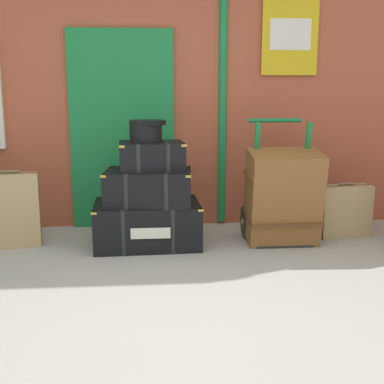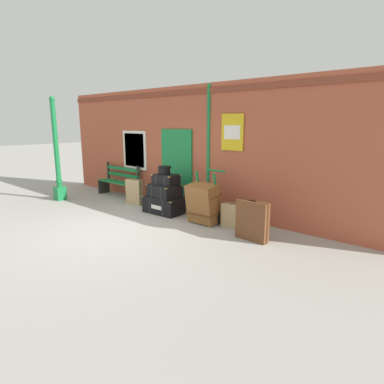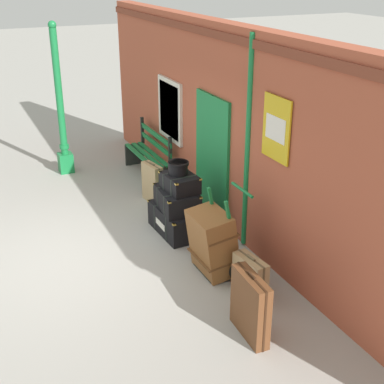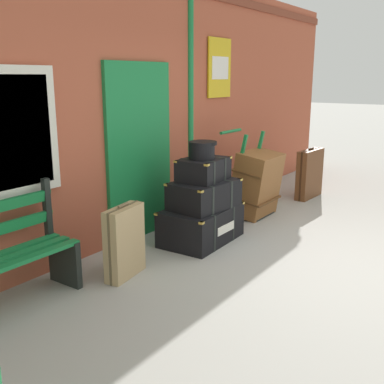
{
  "view_description": "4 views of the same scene",
  "coord_description": "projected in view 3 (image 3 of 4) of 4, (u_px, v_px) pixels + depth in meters",
  "views": [
    {
      "loc": [
        -0.09,
        -3.07,
        1.51
      ],
      "look_at": [
        0.3,
        1.74,
        0.51
      ],
      "focal_mm": 47.68,
      "sensor_mm": 36.0,
      "label": 1
    },
    {
      "loc": [
        5.7,
        -3.97,
        2.26
      ],
      "look_at": [
        0.64,
        1.87,
        0.62
      ],
      "focal_mm": 30.58,
      "sensor_mm": 36.0,
      "label": 2
    },
    {
      "loc": [
        6.94,
        -1.34,
        4.04
      ],
      "look_at": [
        -0.05,
        1.9,
        0.69
      ],
      "focal_mm": 50.18,
      "sensor_mm": 36.0,
      "label": 3
    },
    {
      "loc": [
        -4.52,
        -1.23,
        1.93
      ],
      "look_at": [
        0.02,
        1.95,
        0.54
      ],
      "focal_mm": 43.15,
      "sensor_mm": 36.0,
      "label": 4
    }
  ],
  "objects": [
    {
      "name": "ground_plane",
      "position": [
        76.0,
        258.0,
        7.9
      ],
      "size": [
        60.0,
        60.0,
        0.0
      ],
      "primitive_type": "plane",
      "color": "#A3A099"
    },
    {
      "name": "brick_facade",
      "position": [
        233.0,
        131.0,
        8.28
      ],
      "size": [
        10.4,
        0.35,
        3.2
      ],
      "color": "#AD5138",
      "rests_on": "ground"
    },
    {
      "name": "lamp_post",
      "position": [
        61.0,
        118.0,
        10.65
      ],
      "size": [
        0.28,
        0.28,
        3.0
      ],
      "color": "#197A3D",
      "rests_on": "ground"
    },
    {
      "name": "platform_bench",
      "position": [
        149.0,
        155.0,
        10.74
      ],
      "size": [
        1.6,
        0.43,
        1.01
      ],
      "color": "#197A3D",
      "rests_on": "ground"
    },
    {
      "name": "steamer_trunk_base",
      "position": [
        178.0,
        220.0,
        8.59
      ],
      "size": [
        1.03,
        0.69,
        0.43
      ],
      "color": "black",
      "rests_on": "ground"
    },
    {
      "name": "steamer_trunk_middle",
      "position": [
        177.0,
        199.0,
        8.41
      ],
      "size": [
        0.85,
        0.61,
        0.33
      ],
      "color": "black",
      "rests_on": "steamer_trunk_base"
    },
    {
      "name": "steamer_trunk_top",
      "position": [
        180.0,
        183.0,
        8.28
      ],
      "size": [
        0.64,
        0.49,
        0.27
      ],
      "color": "black",
      "rests_on": "steamer_trunk_middle"
    },
    {
      "name": "round_hatbox",
      "position": [
        178.0,
        167.0,
        8.22
      ],
      "size": [
        0.34,
        0.32,
        0.2
      ],
      "color": "black",
      "rests_on": "steamer_trunk_top"
    },
    {
      "name": "porters_trolley",
      "position": [
        224.0,
        252.0,
        7.52
      ],
      "size": [
        0.71,
        0.62,
        1.19
      ],
      "color": "black",
      "rests_on": "ground"
    },
    {
      "name": "large_brown_trunk",
      "position": [
        213.0,
        242.0,
        7.37
      ],
      "size": [
        0.7,
        0.56,
        0.93
      ],
      "color": "brown",
      "rests_on": "ground"
    },
    {
      "name": "suitcase_oxblood",
      "position": [
        152.0,
        183.0,
        9.61
      ],
      "size": [
        0.52,
        0.24,
        0.75
      ],
      "color": "tan",
      "rests_on": "ground"
    },
    {
      "name": "suitcase_cream",
      "position": [
        250.0,
        306.0,
        6.13
      ],
      "size": [
        0.68,
        0.21,
        0.83
      ],
      "color": "brown",
      "rests_on": "ground"
    },
    {
      "name": "suitcase_charcoal",
      "position": [
        250.0,
        276.0,
        6.95
      ],
      "size": [
        0.55,
        0.26,
        0.57
      ],
      "color": "tan",
      "rests_on": "ground"
    }
  ]
}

